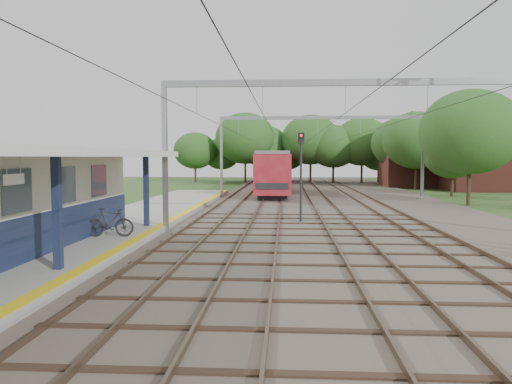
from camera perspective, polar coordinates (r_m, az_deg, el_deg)
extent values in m
plane|color=#2D4C1E|center=(8.46, -0.79, -20.71)|extent=(160.00, 160.00, 0.00)
cube|color=#473D33|center=(37.98, 8.64, -1.29)|extent=(18.00, 90.00, 0.10)
cube|color=gray|center=(23.36, -16.84, -4.43)|extent=(5.00, 52.00, 0.35)
cube|color=yellow|center=(22.65, -11.49, -4.13)|extent=(0.45, 52.00, 0.01)
cube|color=#121C3A|center=(16.82, -24.51, -4.85)|extent=(0.06, 18.00, 1.40)
cube|color=slate|center=(16.66, -24.63, 0.26)|extent=(0.05, 16.00, 1.30)
cube|color=#121C3A|center=(15.20, -21.77, -2.26)|extent=(0.22, 0.22, 3.20)
cube|color=#121C3A|center=(23.62, -12.44, 0.08)|extent=(0.22, 0.22, 3.20)
cube|color=white|center=(13.40, -25.92, 1.31)|extent=(0.06, 0.85, 0.26)
cube|color=brown|center=(38.11, -3.76, -1.04)|extent=(0.07, 88.00, 0.15)
cube|color=brown|center=(37.96, -1.61, -1.06)|extent=(0.07, 88.00, 0.15)
cube|color=brown|center=(37.85, 0.75, -1.07)|extent=(0.07, 88.00, 0.15)
cube|color=brown|center=(37.81, 2.93, -1.08)|extent=(0.07, 88.00, 0.15)
cube|color=brown|center=(37.86, 6.36, -1.09)|extent=(0.07, 88.00, 0.15)
cube|color=brown|center=(37.96, 8.52, -1.10)|extent=(0.07, 88.00, 0.15)
cube|color=brown|center=(38.21, 11.76, -1.11)|extent=(0.07, 88.00, 0.15)
cube|color=brown|center=(38.44, 13.87, -1.11)|extent=(0.07, 88.00, 0.15)
cube|color=gray|center=(23.34, -10.37, 3.87)|extent=(0.22, 0.22, 7.00)
cube|color=gray|center=(23.09, 10.97, 12.20)|extent=(17.00, 0.20, 0.30)
cube|color=gray|center=(43.02, -3.97, 3.97)|extent=(0.22, 0.22, 7.00)
cube|color=gray|center=(44.16, 18.51, 3.77)|extent=(0.22, 0.22, 7.00)
cube|color=gray|center=(42.89, 7.46, 8.42)|extent=(17.00, 0.20, 0.30)
cylinder|color=black|center=(37.93, -2.71, 6.99)|extent=(0.02, 88.00, 0.02)
cylinder|color=black|center=(37.73, 1.86, 7.01)|extent=(0.02, 88.00, 0.02)
cylinder|color=black|center=(37.80, 7.51, 6.97)|extent=(0.02, 88.00, 0.02)
cylinder|color=black|center=(38.22, 12.94, 6.87)|extent=(0.02, 88.00, 0.02)
cylinder|color=#382619|center=(69.50, -5.28, 2.28)|extent=(0.28, 0.28, 2.88)
ellipsoid|color=#1F4C1B|center=(69.48, -5.30, 5.18)|extent=(6.72, 6.72, 5.76)
cylinder|color=#382619|center=(70.84, -0.22, 2.19)|extent=(0.28, 0.28, 2.52)
ellipsoid|color=#1F4C1B|center=(70.81, -0.23, 4.68)|extent=(5.88, 5.88, 5.04)
cylinder|color=#382619|center=(67.70, 4.69, 2.39)|extent=(0.28, 0.28, 3.24)
ellipsoid|color=#1F4C1B|center=(67.71, 4.71, 5.74)|extent=(7.56, 7.56, 6.48)
cylinder|color=#382619|center=(70.09, 9.57, 2.18)|extent=(0.28, 0.28, 2.70)
ellipsoid|color=#1F4C1B|center=(70.06, 9.60, 4.88)|extent=(6.30, 6.30, 5.40)
cylinder|color=#382619|center=(47.79, 20.42, 1.04)|extent=(0.28, 0.28, 2.52)
ellipsoid|color=#1F4C1B|center=(47.74, 20.51, 4.74)|extent=(5.88, 5.88, 5.04)
cylinder|color=#382619|center=(63.36, 16.65, 1.96)|extent=(0.28, 0.28, 2.88)
ellipsoid|color=#1F4C1B|center=(63.34, 16.71, 5.15)|extent=(6.72, 6.72, 5.76)
cube|color=brown|center=(57.43, 24.33, 2.39)|extent=(7.00, 6.00, 4.50)
cube|color=#5B2216|center=(57.45, 24.43, 5.53)|extent=(4.99, 6.12, 4.99)
cube|color=brown|center=(61.63, 18.00, 2.87)|extent=(8.00, 6.00, 5.00)
cube|color=#5B2216|center=(61.67, 18.07, 6.03)|extent=(5.52, 6.12, 5.52)
imported|color=black|center=(20.81, -16.39, -3.35)|extent=(1.96, 0.72, 1.15)
cube|color=black|center=(47.46, 2.17, 0.14)|extent=(2.36, 16.87, 0.44)
cube|color=maroon|center=(47.37, 2.18, 2.36)|extent=(2.95, 18.34, 3.22)
cube|color=black|center=(47.36, 2.18, 2.76)|extent=(2.99, 16.87, 0.92)
cube|color=slate|center=(47.35, 2.19, 4.45)|extent=(2.72, 18.34, 0.28)
cube|color=black|center=(66.36, 2.55, 1.24)|extent=(2.36, 16.87, 0.44)
cube|color=maroon|center=(66.30, 2.55, 2.83)|extent=(2.95, 18.34, 3.22)
cube|color=black|center=(66.29, 2.55, 3.12)|extent=(2.99, 16.87, 0.92)
cube|color=slate|center=(66.28, 2.56, 4.33)|extent=(2.72, 18.34, 0.28)
cylinder|color=black|center=(26.53, 5.15, 1.13)|extent=(0.12, 0.12, 4.41)
cube|color=black|center=(26.51, 5.18, 6.11)|extent=(0.33, 0.20, 0.61)
sphere|color=red|center=(26.42, 5.19, 6.44)|extent=(0.15, 0.15, 0.15)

